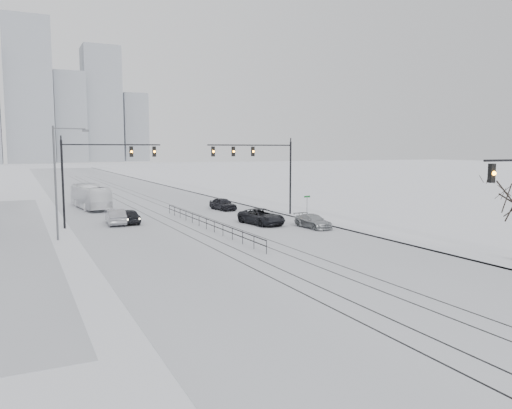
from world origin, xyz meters
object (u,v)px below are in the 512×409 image
at_px(box_truck, 90,197).
at_px(sedan_nb_front, 262,217).
at_px(sedan_sb_outer, 116,217).
at_px(sedan_nb_far, 223,204).
at_px(sedan_sb_inner, 128,216).
at_px(sedan_nb_right, 313,221).

bearing_deg(box_truck, sedan_nb_front, 116.78).
relative_size(sedan_sb_outer, sedan_nb_far, 1.07).
relative_size(sedan_sb_inner, sedan_nb_right, 0.98).
bearing_deg(box_truck, sedan_nb_far, 143.75).
height_order(sedan_nb_front, box_truck, box_truck).
bearing_deg(sedan_sb_inner, sedan_nb_front, 150.00).
bearing_deg(sedan_sb_outer, sedan_nb_right, 151.69).
xyz_separation_m(sedan_sb_outer, box_truck, (-0.45, 14.28, 0.71)).
bearing_deg(sedan_sb_outer, sedan_nb_far, -151.65).
bearing_deg(sedan_nb_right, sedan_nb_front, 125.15).
xyz_separation_m(sedan_sb_inner, sedan_nb_right, (14.66, -10.08, -0.09)).
bearing_deg(box_truck, sedan_sb_outer, 85.74).
xyz_separation_m(sedan_sb_inner, sedan_sb_outer, (-1.23, -0.14, 0.03)).
xyz_separation_m(sedan_nb_right, sedan_nb_far, (-2.39, 16.12, 0.10)).
xyz_separation_m(sedan_sb_outer, sedan_nb_front, (12.60, -5.94, 0.00)).
height_order(sedan_nb_front, sedan_nb_right, sedan_nb_front).
bearing_deg(sedan_nb_far, sedan_nb_front, -103.11).
relative_size(sedan_nb_front, sedan_nb_right, 1.25).
xyz_separation_m(sedan_nb_front, sedan_nb_far, (0.89, 12.12, -0.02)).
distance_m(sedan_sb_outer, sedan_nb_front, 13.94).
height_order(sedan_sb_outer, sedan_nb_right, sedan_sb_outer).
xyz_separation_m(sedan_sb_inner, box_truck, (-1.67, 14.15, 0.74)).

